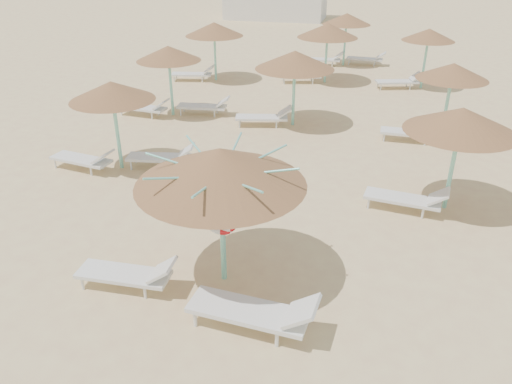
# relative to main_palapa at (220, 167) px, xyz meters

# --- Properties ---
(ground) EXTENTS (120.00, 120.00, 0.00)m
(ground) POSITION_rel_main_palapa_xyz_m (-0.16, -0.18, -2.52)
(ground) COLOR #DEC487
(ground) RESTS_ON ground
(main_palapa) EXTENTS (3.24, 3.24, 2.90)m
(main_palapa) POSITION_rel_main_palapa_xyz_m (0.00, 0.00, 0.00)
(main_palapa) COLOR #7EDBC7
(main_palapa) RESTS_ON ground
(lounger_main_a) EXTENTS (2.03, 0.67, 0.73)m
(lounger_main_a) POSITION_rel_main_palapa_xyz_m (-1.72, -0.75, -2.17)
(lounger_main_a) COLOR silver
(lounger_main_a) RESTS_ON ground
(lounger_main_b) EXTENTS (2.39, 0.91, 0.85)m
(lounger_main_b) POSITION_rel_main_palapa_xyz_m (1.00, -1.30, -2.12)
(lounger_main_b) COLOR silver
(lounger_main_b) RESTS_ON ground
(palapa_field) EXTENTS (18.11, 17.88, 2.72)m
(palapa_field) POSITION_rel_main_palapa_xyz_m (1.89, 10.55, -0.22)
(palapa_field) COLOR #7EDBC7
(palapa_field) RESTS_ON ground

